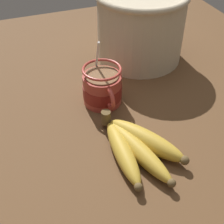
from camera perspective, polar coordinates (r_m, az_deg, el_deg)
name	(u,v)px	position (r cm, az deg, el deg)	size (l,w,h in cm)	color
table	(101,122)	(70.31, -2.10, -1.76)	(119.15, 119.15, 3.19)	brown
coffee_mug	(102,88)	(70.93, -1.76, 4.35)	(14.02, 8.96, 14.68)	#B23D33
banana_bunch	(137,147)	(60.26, 4.51, -6.31)	(20.72, 13.65, 4.21)	brown
woven_basket	(141,25)	(85.96, 5.24, 15.63)	(24.05, 24.05, 18.60)	beige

